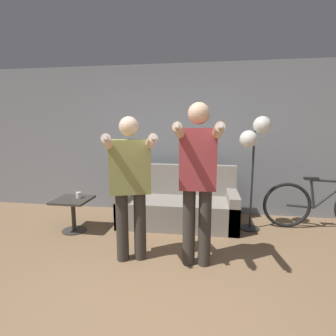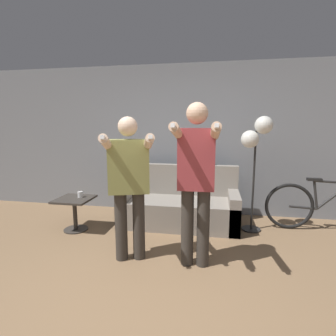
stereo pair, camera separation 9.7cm
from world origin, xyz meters
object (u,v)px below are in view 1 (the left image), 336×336
at_px(person_left, 130,179).
at_px(bicycle, 323,206).
at_px(floor_lamp, 255,139).
at_px(cat, 199,160).
at_px(couch, 178,206).
at_px(side_table, 73,208).
at_px(cup, 79,195).
at_px(person_right, 198,174).

relative_size(person_left, bicycle, 0.96).
distance_m(person_left, bicycle, 2.95).
bearing_deg(floor_lamp, person_left, -142.43).
xyz_separation_m(cat, floor_lamp, (0.80, -0.36, 0.37)).
bearing_deg(person_left, couch, 54.09).
xyz_separation_m(floor_lamp, bicycle, (1.06, 0.15, -1.00)).
relative_size(couch, side_table, 3.64).
bearing_deg(cup, person_left, -36.28).
height_order(couch, person_right, person_right).
height_order(couch, cup, couch).
relative_size(cat, bicycle, 0.28).
bearing_deg(bicycle, cat, 173.76).
relative_size(floor_lamp, cup, 19.32).
bearing_deg(side_table, bicycle, 9.76).
bearing_deg(bicycle, cup, -171.07).
distance_m(cup, bicycle, 3.65).
bearing_deg(cup, side_table, -135.28).
distance_m(side_table, bicycle, 3.72).
bearing_deg(cat, cup, -156.17).
xyz_separation_m(cat, bicycle, (1.86, -0.20, -0.63)).
distance_m(floor_lamp, cup, 2.71).
relative_size(cat, cup, 5.46).
xyz_separation_m(couch, person_left, (-0.41, -1.24, 0.68)).
height_order(side_table, cup, cup).
height_order(person_right, floor_lamp, person_right).
height_order(couch, person_left, person_left).
relative_size(floor_lamp, bicycle, 0.98).
relative_size(person_right, cat, 3.76).
xyz_separation_m(person_right, floor_lamp, (0.77, 1.17, 0.33)).
xyz_separation_m(couch, bicycle, (2.17, 0.08, 0.08)).
distance_m(person_right, cup, 2.00).
bearing_deg(cat, person_left, -115.12).
bearing_deg(side_table, cat, 24.77).
relative_size(person_right, floor_lamp, 1.06).
bearing_deg(person_right, person_left, 178.03).
bearing_deg(floor_lamp, couch, 176.33).
bearing_deg(cat, floor_lamp, -23.99).
relative_size(couch, floor_lamp, 1.08).
bearing_deg(cup, bicycle, 8.93).
bearing_deg(person_left, floor_lamp, 19.81).
relative_size(cat, side_table, 0.95).
height_order(cat, cup, cat).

